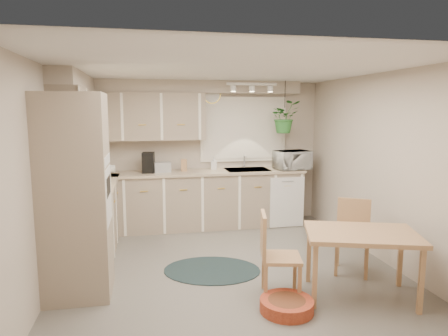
{
  "coord_description": "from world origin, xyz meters",
  "views": [
    {
      "loc": [
        -0.95,
        -4.59,
        1.93
      ],
      "look_at": [
        0.06,
        0.55,
        1.17
      ],
      "focal_mm": 32.0,
      "sensor_mm": 36.0,
      "label": 1
    }
  ],
  "objects": [
    {
      "name": "toaster",
      "position": [
        -0.7,
        1.82,
        1.02
      ],
      "size": [
        0.28,
        0.18,
        0.16
      ],
      "primitive_type": "cube",
      "rotation": [
        0.0,
        0.0,
        0.11
      ],
      "color": "#B0B3B8",
      "rests_on": "counter_back"
    },
    {
      "name": "pet_bed",
      "position": [
        0.34,
        -1.16,
        0.06
      ],
      "size": [
        0.62,
        0.62,
        0.12
      ],
      "primitive_type": "cylinder",
      "rotation": [
        0.0,
        0.0,
        0.22
      ],
      "color": "#AD4222",
      "rests_on": "floor"
    },
    {
      "name": "range_hood",
      "position": [
        -1.7,
        0.3,
        1.4
      ],
      "size": [
        0.4,
        0.6,
        0.14
      ],
      "primitive_type": "cube",
      "color": "silver",
      "rests_on": "upper_cab_left"
    },
    {
      "name": "chair_left",
      "position": [
        0.39,
        -0.83,
        0.44
      ],
      "size": [
        0.5,
        0.5,
        0.88
      ],
      "primitive_type": "cube",
      "rotation": [
        0.0,
        0.0,
        -1.8
      ],
      "color": "#AA7D55",
      "rests_on": "floor"
    },
    {
      "name": "wall_right",
      "position": [
        2.0,
        0.0,
        1.2
      ],
      "size": [
        0.04,
        4.2,
        2.4
      ],
      "primitive_type": "cube",
      "color": "#AC9F8E",
      "rests_on": "floor"
    },
    {
      "name": "soap_bottle",
      "position": [
        0.16,
        1.95,
        0.99
      ],
      "size": [
        0.14,
        0.23,
        0.1
      ],
      "primitive_type": "imported",
      "rotation": [
        0.0,
        0.0,
        -0.23
      ],
      "color": "silver",
      "rests_on": "counter_back"
    },
    {
      "name": "counter_back",
      "position": [
        -0.2,
        1.79,
        0.92
      ],
      "size": [
        3.64,
        0.64,
        0.04
      ],
      "primitive_type": "cube",
      "color": "tan",
      "rests_on": "base_cab_back"
    },
    {
      "name": "microwave",
      "position": [
        1.45,
        1.7,
        1.13
      ],
      "size": [
        0.62,
        0.42,
        0.38
      ],
      "primitive_type": "imported",
      "rotation": [
        0.0,
        0.0,
        0.21
      ],
      "color": "silver",
      "rests_on": "counter_back"
    },
    {
      "name": "hanging_plant",
      "position": [
        1.3,
        1.7,
        1.76
      ],
      "size": [
        0.51,
        0.56,
        0.41
      ],
      "primitive_type": "imported",
      "rotation": [
        0.0,
        0.0,
        0.07
      ],
      "color": "#2C702C",
      "rests_on": "ceiling"
    },
    {
      "name": "wall_clock",
      "position": [
        0.15,
        2.07,
        2.18
      ],
      "size": [
        0.3,
        0.03,
        0.3
      ],
      "primitive_type": "cylinder",
      "rotation": [
        1.57,
        0.0,
        0.0
      ],
      "color": "gold",
      "rests_on": "wall_back"
    },
    {
      "name": "floor",
      "position": [
        0.0,
        0.0,
        0.0
      ],
      "size": [
        4.2,
        4.2,
        0.0
      ],
      "primitive_type": "plane",
      "color": "#5E5B53",
      "rests_on": "ground"
    },
    {
      "name": "wall_oven_face",
      "position": [
        -1.35,
        -0.38,
        1.05
      ],
      "size": [
        0.02,
        0.56,
        0.58
      ],
      "primitive_type": "cube",
      "color": "silver",
      "rests_on": "oven_stack"
    },
    {
      "name": "wall_front",
      "position": [
        0.0,
        -2.1,
        1.2
      ],
      "size": [
        4.0,
        0.04,
        2.4
      ],
      "primitive_type": "cube",
      "color": "#AC9F8E",
      "rests_on": "floor"
    },
    {
      "name": "base_cab_left",
      "position": [
        -1.7,
        0.88,
        0.45
      ],
      "size": [
        0.6,
        1.85,
        0.9
      ],
      "primitive_type": "cube",
      "color": "gray",
      "rests_on": "floor"
    },
    {
      "name": "braided_rug",
      "position": [
        -0.21,
        -0.04,
        0.01
      ],
      "size": [
        1.35,
        1.14,
        0.01
      ],
      "primitive_type": "ellipsoid",
      "rotation": [
        0.0,
        0.0,
        -0.25
      ],
      "color": "black",
      "rests_on": "floor"
    },
    {
      "name": "upper_cab_left",
      "position": [
        -1.82,
        1.0,
        1.83
      ],
      "size": [
        0.35,
        2.0,
        0.75
      ],
      "primitive_type": "cube",
      "color": "gray",
      "rests_on": "wall_left"
    },
    {
      "name": "oven_stack",
      "position": [
        -1.68,
        -0.38,
        1.05
      ],
      "size": [
        0.65,
        0.65,
        2.1
      ],
      "primitive_type": "cube",
      "color": "gray",
      "rests_on": "floor"
    },
    {
      "name": "sink",
      "position": [
        0.7,
        1.8,
        0.9
      ],
      "size": [
        0.7,
        0.48,
        0.1
      ],
      "primitive_type": "cube",
      "color": "#B0B3B8",
      "rests_on": "counter_back"
    },
    {
      "name": "wall_left",
      "position": [
        -2.0,
        0.0,
        1.2
      ],
      "size": [
        0.04,
        4.2,
        2.4
      ],
      "primitive_type": "cube",
      "color": "#AC9F8E",
      "rests_on": "floor"
    },
    {
      "name": "coffee_maker",
      "position": [
        -0.92,
        1.8,
        1.1
      ],
      "size": [
        0.21,
        0.24,
        0.32
      ],
      "primitive_type": "cube",
      "rotation": [
        0.0,
        0.0,
        -0.12
      ],
      "color": "black",
      "rests_on": "counter_back"
    },
    {
      "name": "counter_left",
      "position": [
        -1.69,
        0.88,
        0.92
      ],
      "size": [
        0.64,
        1.89,
        0.04
      ],
      "primitive_type": "cube",
      "color": "tan",
      "rests_on": "base_cab_left"
    },
    {
      "name": "ceiling",
      "position": [
        0.0,
        0.0,
        2.4
      ],
      "size": [
        4.2,
        4.2,
        0.0
      ],
      "primitive_type": "plane",
      "color": "silver",
      "rests_on": "wall_back"
    },
    {
      "name": "soffit_back",
      "position": [
        -0.2,
        1.95,
        2.3
      ],
      "size": [
        3.6,
        0.3,
        0.2
      ],
      "primitive_type": "cube",
      "color": "#AC9F8E",
      "rests_on": "wall_back"
    },
    {
      "name": "cooktop",
      "position": [
        -1.68,
        0.3,
        0.94
      ],
      "size": [
        0.52,
        0.58,
        0.02
      ],
      "primitive_type": "cube",
      "color": "silver",
      "rests_on": "counter_left"
    },
    {
      "name": "dining_table",
      "position": [
        1.19,
        -1.01,
        0.35
      ],
      "size": [
        1.28,
        1.04,
        0.7
      ],
      "primitive_type": "cube",
      "rotation": [
        0.0,
        0.0,
        -0.31
      ],
      "color": "#AA7D55",
      "rests_on": "floor"
    },
    {
      "name": "soffit_left",
      "position": [
        -1.85,
        1.0,
        2.3
      ],
      "size": [
        0.3,
        2.0,
        0.2
      ],
      "primitive_type": "cube",
      "color": "#AC9F8E",
      "rests_on": "wall_left"
    },
    {
      "name": "knife_block",
      "position": [
        -0.35,
        1.85,
        1.04
      ],
      "size": [
        0.1,
        0.1,
        0.2
      ],
      "primitive_type": "cube",
      "rotation": [
        0.0,
        0.0,
        -0.16
      ],
      "color": "#AA7D55",
      "rests_on": "counter_back"
    },
    {
      "name": "dishwasher_front",
      "position": [
        1.3,
        1.49,
        0.42
      ],
      "size": [
        0.58,
        0.02,
        0.83
      ],
      "primitive_type": "cube",
      "color": "silver",
      "rests_on": "base_cab_back"
    },
    {
      "name": "wall_back",
      "position": [
        0.0,
        2.1,
        1.2
      ],
      "size": [
        4.0,
        0.04,
        2.4
      ],
      "primitive_type": "cube",
      "color": "#AC9F8E",
      "rests_on": "floor"
    },
    {
      "name": "chair_back",
      "position": [
        1.42,
        -0.42,
        0.43
      ],
      "size": [
        0.56,
        0.56,
        0.87
      ],
      "primitive_type": "cube",
      "rotation": [
        0.0,
        0.0,
        2.62
      ],
      "color": "#AA7D55",
      "rests_on": "floor"
    },
    {
      "name": "window_blinds",
      "position": [
        0.7,
        2.07,
        1.6
      ],
      "size": [
        1.4,
        0.02,
        1.0
      ],
      "primitive_type": "cube",
      "color": "white",
      "rests_on": "wall_back"
    },
    {
      "name": "upper_cab_back",
      "position": [
        -1.0,
        1.93,
        1.83
      ],
      "size": [
        2.0,
        0.35,
        0.75
      ],
      "primitive_type": "cube",
      "color": "gray",
      "rests_on": "wall_back"
    },
    {
      "name": "window_frame",
      "position": [
        0.7,
        2.08,
        1.6
      ],
      "size": [
        1.5,
        0.02,
        1.1
      ],
      "primitive_type": "cube",
      "color": "silver",
      "rests_on": "wall_back"
    },
    {
      "name": "track_light_bar",
      "position": [
        0.7,
        1.55,
        2.33
      ],
      "size": [
        0.8,
        0.04,
        0.04
      ],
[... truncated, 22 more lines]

